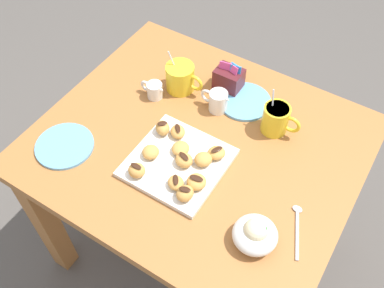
{
  "coord_description": "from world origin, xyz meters",
  "views": [
    {
      "loc": [
        0.43,
        -0.72,
        1.75
      ],
      "look_at": [
        -0.0,
        -0.03,
        0.72
      ],
      "focal_mm": 40.85,
      "sensor_mm": 36.0,
      "label": 1
    }
  ],
  "objects_px": {
    "chocolate_sauce_pitcher": "(154,90)",
    "beignet_9": "(196,182)",
    "beignet_4": "(203,159)",
    "beignet_5": "(151,152)",
    "beignet_6": "(178,132)",
    "coffee_mug_yellow_right": "(276,118)",
    "pastry_plate_square": "(178,163)",
    "beignet_2": "(137,170)",
    "coffee_mug_yellow_left": "(181,77)",
    "ice_cream_bowl": "(255,234)",
    "saucer_sky_left": "(65,146)",
    "saucer_sky_right": "(245,101)",
    "beignet_8": "(217,153)",
    "beignet_0": "(176,183)",
    "beignet_7": "(184,160)",
    "beignet_3": "(185,193)",
    "beignet_10": "(163,128)",
    "dining_table": "(198,165)",
    "beignet_1": "(181,149)",
    "sugar_caddy": "(229,79)",
    "cream_pitcher_white": "(218,100)"
  },
  "relations": [
    {
      "from": "chocolate_sauce_pitcher",
      "to": "beignet_9",
      "type": "xyz_separation_m",
      "value": [
        0.31,
        -0.24,
        0.0
      ]
    },
    {
      "from": "beignet_4",
      "to": "beignet_5",
      "type": "relative_size",
      "value": 1.02
    },
    {
      "from": "beignet_6",
      "to": "coffee_mug_yellow_right",
      "type": "bearing_deg",
      "value": 38.73
    },
    {
      "from": "beignet_4",
      "to": "beignet_6",
      "type": "height_order",
      "value": "beignet_4"
    },
    {
      "from": "pastry_plate_square",
      "to": "beignet_2",
      "type": "relative_size",
      "value": 5.35
    },
    {
      "from": "coffee_mug_yellow_left",
      "to": "beignet_4",
      "type": "distance_m",
      "value": 0.33
    },
    {
      "from": "ice_cream_bowl",
      "to": "saucer_sky_left",
      "type": "distance_m",
      "value": 0.63
    },
    {
      "from": "coffee_mug_yellow_left",
      "to": "saucer_sky_right",
      "type": "relative_size",
      "value": 0.83
    },
    {
      "from": "pastry_plate_square",
      "to": "beignet_4",
      "type": "bearing_deg",
      "value": 26.95
    },
    {
      "from": "beignet_8",
      "to": "beignet_6",
      "type": "bearing_deg",
      "value": 177.05
    },
    {
      "from": "pastry_plate_square",
      "to": "beignet_0",
      "type": "relative_size",
      "value": 5.32
    },
    {
      "from": "beignet_2",
      "to": "beignet_7",
      "type": "relative_size",
      "value": 0.95
    },
    {
      "from": "beignet_0",
      "to": "beignet_8",
      "type": "relative_size",
      "value": 0.95
    },
    {
      "from": "pastry_plate_square",
      "to": "saucer_sky_right",
      "type": "relative_size",
      "value": 1.55
    },
    {
      "from": "coffee_mug_yellow_left",
      "to": "beignet_8",
      "type": "height_order",
      "value": "coffee_mug_yellow_left"
    },
    {
      "from": "beignet_3",
      "to": "beignet_9",
      "type": "relative_size",
      "value": 0.94
    },
    {
      "from": "coffee_mug_yellow_right",
      "to": "beignet_9",
      "type": "distance_m",
      "value": 0.33
    },
    {
      "from": "chocolate_sauce_pitcher",
      "to": "saucer_sky_left",
      "type": "distance_m",
      "value": 0.34
    },
    {
      "from": "beignet_6",
      "to": "saucer_sky_left",
      "type": "bearing_deg",
      "value": -142.35
    },
    {
      "from": "coffee_mug_yellow_left",
      "to": "beignet_10",
      "type": "relative_size",
      "value": 2.72
    },
    {
      "from": "dining_table",
      "to": "chocolate_sauce_pitcher",
      "type": "relative_size",
      "value": 10.51
    },
    {
      "from": "beignet_5",
      "to": "beignet_8",
      "type": "distance_m",
      "value": 0.19
    },
    {
      "from": "ice_cream_bowl",
      "to": "beignet_5",
      "type": "xyz_separation_m",
      "value": [
        -0.38,
        0.08,
        -0.01
      ]
    },
    {
      "from": "ice_cream_bowl",
      "to": "beignet_8",
      "type": "height_order",
      "value": "ice_cream_bowl"
    },
    {
      "from": "ice_cream_bowl",
      "to": "beignet_0",
      "type": "xyz_separation_m",
      "value": [
        -0.26,
        0.03,
        -0.01
      ]
    },
    {
      "from": "saucer_sky_right",
      "to": "beignet_1",
      "type": "distance_m",
      "value": 0.3
    },
    {
      "from": "dining_table",
      "to": "pastry_plate_square",
      "type": "relative_size",
      "value": 3.6
    },
    {
      "from": "beignet_6",
      "to": "sugar_caddy",
      "type": "bearing_deg",
      "value": 84.92
    },
    {
      "from": "beignet_0",
      "to": "beignet_10",
      "type": "relative_size",
      "value": 0.95
    },
    {
      "from": "coffee_mug_yellow_left",
      "to": "beignet_0",
      "type": "height_order",
      "value": "coffee_mug_yellow_left"
    },
    {
      "from": "pastry_plate_square",
      "to": "ice_cream_bowl",
      "type": "relative_size",
      "value": 2.27
    },
    {
      "from": "beignet_5",
      "to": "beignet_8",
      "type": "relative_size",
      "value": 0.97
    },
    {
      "from": "beignet_6",
      "to": "pastry_plate_square",
      "type": "bearing_deg",
      "value": -57.29
    },
    {
      "from": "pastry_plate_square",
      "to": "beignet_10",
      "type": "bearing_deg",
      "value": 145.29
    },
    {
      "from": "chocolate_sauce_pitcher",
      "to": "beignet_2",
      "type": "relative_size",
      "value": 1.83
    },
    {
      "from": "cream_pitcher_white",
      "to": "beignet_5",
      "type": "height_order",
      "value": "cream_pitcher_white"
    },
    {
      "from": "chocolate_sauce_pitcher",
      "to": "beignet_5",
      "type": "relative_size",
      "value": 1.78
    },
    {
      "from": "beignet_1",
      "to": "beignet_10",
      "type": "xyz_separation_m",
      "value": [
        -0.09,
        0.03,
        0.01
      ]
    },
    {
      "from": "pastry_plate_square",
      "to": "beignet_4",
      "type": "relative_size",
      "value": 5.13
    },
    {
      "from": "pastry_plate_square",
      "to": "chocolate_sauce_pitcher",
      "type": "height_order",
      "value": "chocolate_sauce_pitcher"
    },
    {
      "from": "coffee_mug_yellow_right",
      "to": "beignet_0",
      "type": "xyz_separation_m",
      "value": [
        -0.14,
        -0.35,
        -0.02
      ]
    },
    {
      "from": "chocolate_sauce_pitcher",
      "to": "beignet_5",
      "type": "xyz_separation_m",
      "value": [
        0.14,
        -0.22,
        0.0
      ]
    },
    {
      "from": "chocolate_sauce_pitcher",
      "to": "beignet_0",
      "type": "relative_size",
      "value": 1.82
    },
    {
      "from": "beignet_1",
      "to": "beignet_3",
      "type": "bearing_deg",
      "value": -52.69
    },
    {
      "from": "beignet_2",
      "to": "chocolate_sauce_pitcher",
      "type": "bearing_deg",
      "value": 116.44
    },
    {
      "from": "coffee_mug_yellow_left",
      "to": "coffee_mug_yellow_right",
      "type": "bearing_deg",
      "value": 0.0
    },
    {
      "from": "pastry_plate_square",
      "to": "coffee_mug_yellow_right",
      "type": "height_order",
      "value": "coffee_mug_yellow_right"
    },
    {
      "from": "coffee_mug_yellow_right",
      "to": "cream_pitcher_white",
      "type": "xyz_separation_m",
      "value": [
        -0.2,
        -0.02,
        -0.01
      ]
    },
    {
      "from": "chocolate_sauce_pitcher",
      "to": "dining_table",
      "type": "bearing_deg",
      "value": -21.73
    },
    {
      "from": "sugar_caddy",
      "to": "saucer_sky_right",
      "type": "bearing_deg",
      "value": -20.21
    }
  ]
}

